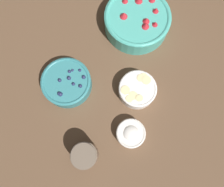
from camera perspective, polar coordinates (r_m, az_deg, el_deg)
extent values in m
plane|color=brown|center=(0.84, 1.91, 4.72)|extent=(4.00, 4.00, 0.00)
cylinder|color=#47AD9E|center=(0.90, 6.51, 18.22)|extent=(0.25, 0.25, 0.07)
torus|color=#47AD9E|center=(0.88, 6.75, 19.30)|extent=(0.25, 0.25, 0.02)
cylinder|color=red|center=(0.89, 6.66, 18.93)|extent=(0.20, 0.20, 0.02)
cone|color=red|center=(0.85, 8.79, 17.18)|extent=(0.04, 0.04, 0.03)
cone|color=red|center=(0.90, 3.41, 23.18)|extent=(0.04, 0.04, 0.02)
cone|color=red|center=(0.86, 11.22, 17.43)|extent=(0.03, 0.03, 0.02)
cone|color=red|center=(0.86, 3.09, 19.79)|extent=(0.05, 0.05, 0.03)
cone|color=red|center=(0.89, 11.40, 20.59)|extent=(0.03, 0.03, 0.02)
cone|color=red|center=(0.86, 8.95, 18.39)|extent=(0.04, 0.04, 0.02)
cylinder|color=teal|center=(0.82, -11.66, 2.66)|extent=(0.18, 0.18, 0.05)
torus|color=teal|center=(0.80, -11.99, 3.13)|extent=(0.18, 0.18, 0.01)
cylinder|color=#23284C|center=(0.81, -11.88, 2.97)|extent=(0.14, 0.14, 0.02)
sphere|color=#23284C|center=(0.80, -11.18, 3.97)|extent=(0.02, 0.02, 0.02)
sphere|color=#23284C|center=(0.80, -8.40, 6.02)|extent=(0.01, 0.01, 0.01)
sphere|color=#23284C|center=(0.80, -10.28, 5.98)|extent=(0.01, 0.01, 0.01)
sphere|color=#23284C|center=(0.79, -13.33, -0.18)|extent=(0.02, 0.02, 0.02)
sphere|color=#23284C|center=(0.80, -11.06, 5.66)|extent=(0.01, 0.01, 0.01)
sphere|color=#23284C|center=(0.79, -13.59, -0.04)|extent=(0.02, 0.02, 0.02)
sphere|color=#23284C|center=(0.78, -8.29, 1.95)|extent=(0.01, 0.01, 0.01)
sphere|color=#23284C|center=(0.79, -7.42, 4.26)|extent=(0.01, 0.01, 0.01)
sphere|color=#23284C|center=(0.80, -13.50, 3.37)|extent=(0.01, 0.01, 0.01)
sphere|color=#23284C|center=(0.79, -10.05, 2.46)|extent=(0.01, 0.01, 0.01)
cylinder|color=white|center=(0.80, 6.61, 0.90)|extent=(0.14, 0.14, 0.05)
torus|color=white|center=(0.78, 6.80, 1.31)|extent=(0.14, 0.14, 0.01)
cylinder|color=beige|center=(0.79, 6.73, 1.17)|extent=(0.11, 0.11, 0.01)
cylinder|color=beige|center=(0.77, 3.50, 0.88)|extent=(0.03, 0.03, 0.01)
cylinder|color=beige|center=(0.80, 8.25, 4.27)|extent=(0.03, 0.03, 0.01)
cylinder|color=beige|center=(0.77, 5.71, -0.51)|extent=(0.03, 0.03, 0.00)
cylinder|color=beige|center=(0.79, 8.99, 3.43)|extent=(0.03, 0.03, 0.01)
cylinder|color=beige|center=(0.77, 4.55, -1.42)|extent=(0.03, 0.03, 0.01)
cylinder|color=beige|center=(0.77, 7.19, -1.24)|extent=(0.03, 0.03, 0.01)
cylinder|color=beige|center=(0.79, 7.55, 4.03)|extent=(0.03, 0.03, 0.00)
cylinder|color=silver|center=(0.78, 4.90, -10.40)|extent=(0.10, 0.10, 0.04)
torus|color=silver|center=(0.76, 5.01, -10.32)|extent=(0.10, 0.10, 0.01)
cylinder|color=white|center=(0.77, 4.97, -10.35)|extent=(0.08, 0.08, 0.01)
ellipsoid|color=white|center=(0.76, 5.01, -10.32)|extent=(0.05, 0.05, 0.02)
cylinder|color=brown|center=(0.76, -7.03, -15.68)|extent=(0.09, 0.09, 0.08)
cylinder|color=#3D2316|center=(0.77, -6.97, -15.67)|extent=(0.07, 0.07, 0.06)
cylinder|color=brown|center=(0.72, -7.49, -15.81)|extent=(0.08, 0.08, 0.01)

